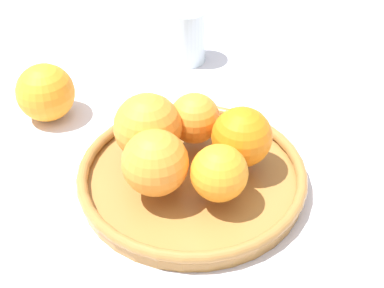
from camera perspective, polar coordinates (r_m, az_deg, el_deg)
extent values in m
plane|color=silver|center=(0.67, 0.00, -4.24)|extent=(4.00, 4.00, 0.00)
cylinder|color=#A57238|center=(0.67, 0.00, -3.82)|extent=(0.28, 0.28, 0.01)
torus|color=#A57238|center=(0.66, 0.00, -2.95)|extent=(0.28, 0.28, 0.01)
sphere|color=orange|center=(0.60, 2.92, -3.11)|extent=(0.07, 0.07, 0.07)
sphere|color=orange|center=(0.64, 5.33, 0.76)|extent=(0.07, 0.07, 0.07)
sphere|color=orange|center=(0.68, 0.26, 2.77)|extent=(0.07, 0.07, 0.07)
sphere|color=orange|center=(0.65, -4.74, 1.81)|extent=(0.08, 0.08, 0.08)
sphere|color=orange|center=(0.60, -3.73, -2.19)|extent=(0.08, 0.08, 0.08)
sphere|color=orange|center=(0.79, -15.36, 5.32)|extent=(0.08, 0.08, 0.08)
cylinder|color=silver|center=(0.90, -0.65, 11.47)|extent=(0.07, 0.07, 0.09)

